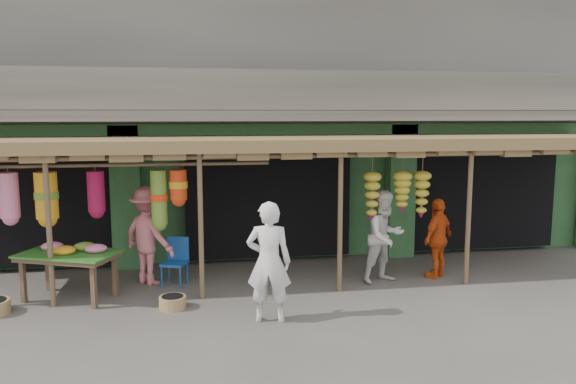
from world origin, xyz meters
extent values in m
plane|color=#514C47|center=(0.00, 0.00, 0.00)|extent=(80.00, 80.00, 0.00)
cube|color=gray|center=(0.00, 5.00, 5.00)|extent=(16.00, 6.00, 4.00)
cube|color=#2D6033|center=(0.00, 5.15, 1.50)|extent=(16.00, 5.70, 3.00)
cube|color=gray|center=(0.00, 1.65, 3.20)|extent=(16.00, 0.90, 0.22)
cube|color=gray|center=(0.00, 1.25, 3.70)|extent=(16.00, 0.10, 0.80)
cube|color=#2D6033|center=(0.00, 2.05, 2.85)|extent=(16.00, 0.35, 0.35)
cube|color=yellow|center=(-5.00, 1.97, 2.75)|extent=(1.70, 0.06, 0.55)
cube|color=#B21414|center=(-5.00, 1.93, 2.75)|extent=(1.30, 0.02, 0.30)
cube|color=black|center=(-5.00, 3.00, 1.35)|extent=(3.60, 2.00, 2.50)
cube|color=black|center=(0.00, 3.00, 1.35)|extent=(3.60, 2.00, 2.50)
cube|color=black|center=(5.00, 3.00, 1.35)|extent=(3.60, 2.00, 2.50)
cube|color=#2D6033|center=(-3.00, 2.05, 1.50)|extent=(0.60, 0.35, 3.00)
cube|color=#2D6033|center=(3.00, 2.05, 1.50)|extent=(0.60, 0.35, 3.00)
cylinder|color=brown|center=(-4.00, -0.20, 1.30)|extent=(0.09, 0.09, 2.60)
cylinder|color=brown|center=(-1.50, -0.20, 1.30)|extent=(0.09, 0.09, 2.60)
cylinder|color=brown|center=(1.00, -0.20, 1.30)|extent=(0.09, 0.09, 2.60)
cylinder|color=brown|center=(3.50, -0.20, 1.30)|extent=(0.09, 0.09, 2.60)
cylinder|color=brown|center=(-0.25, -0.20, 2.50)|extent=(12.90, 0.08, 0.08)
cylinder|color=brown|center=(-3.00, 0.20, 2.35)|extent=(5.50, 0.06, 0.06)
cube|color=brown|center=(0.00, 0.90, 2.68)|extent=(14.00, 2.70, 0.22)
cube|color=brown|center=(-4.54, 0.07, 0.36)|extent=(0.10, 0.10, 0.72)
cube|color=brown|center=(-3.29, -0.45, 0.36)|extent=(0.10, 0.10, 0.72)
cube|color=brown|center=(-4.28, 0.70, 0.36)|extent=(0.10, 0.10, 0.72)
cube|color=brown|center=(-3.03, 0.17, 0.36)|extent=(0.10, 0.10, 0.72)
cube|color=brown|center=(-3.78, 0.12, 0.77)|extent=(1.81, 1.45, 0.07)
cube|color=#26661E|center=(-3.78, 0.12, 0.83)|extent=(1.89, 1.52, 0.03)
ellipsoid|color=pink|center=(-4.11, 0.38, 0.91)|extent=(0.38, 0.32, 0.16)
ellipsoid|color=#FFAC21|center=(-3.83, 0.02, 0.91)|extent=(0.38, 0.32, 0.16)
ellipsoid|color=pink|center=(-3.31, 0.07, 0.91)|extent=(0.38, 0.32, 0.16)
ellipsoid|color=olive|center=(-3.54, 0.27, 0.91)|extent=(0.38, 0.32, 0.16)
cylinder|color=#174896|center=(-2.24, 0.52, 0.20)|extent=(0.04, 0.04, 0.41)
cylinder|color=#174896|center=(-1.89, 0.39, 0.20)|extent=(0.04, 0.04, 0.41)
cylinder|color=#174896|center=(-2.11, 0.86, 0.20)|extent=(0.04, 0.04, 0.41)
cylinder|color=#174896|center=(-1.76, 0.73, 0.20)|extent=(0.04, 0.04, 0.41)
cube|color=#174896|center=(-2.00, 0.63, 0.43)|extent=(0.55, 0.55, 0.05)
cube|color=#174896|center=(-1.93, 0.82, 0.68)|extent=(0.42, 0.19, 0.46)
cylinder|color=#998247|center=(-2.00, -0.65, 0.10)|extent=(0.56, 0.56, 0.21)
imported|color=white|center=(-0.48, -1.49, 0.96)|extent=(0.78, 0.60, 1.91)
imported|color=silver|center=(2.00, 0.20, 0.90)|extent=(1.06, 0.95, 1.80)
imported|color=#D94C14|center=(3.14, 0.32, 0.80)|extent=(0.98, 0.87, 1.59)
imported|color=#D8727A|center=(-2.47, 0.86, 0.94)|extent=(1.35, 1.35, 1.88)
camera|label=1|loc=(-1.60, -9.89, 3.25)|focal=35.00mm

